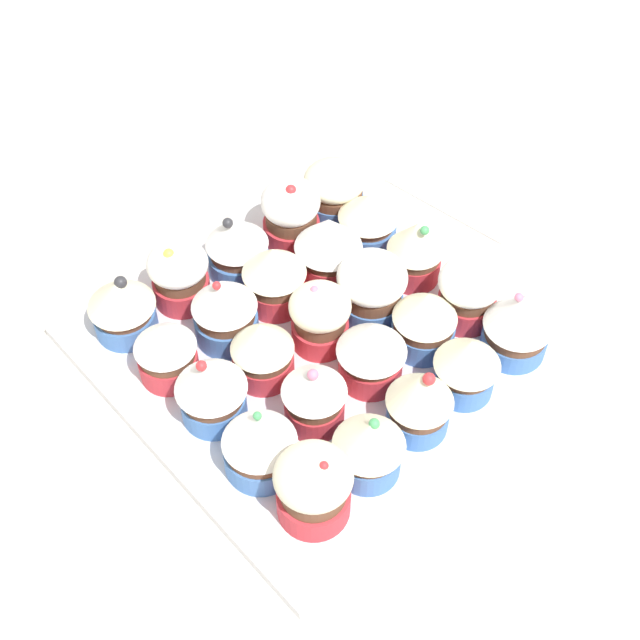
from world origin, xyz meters
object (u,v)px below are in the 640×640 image
at_px(cupcake_5, 260,444).
at_px(cupcake_11, 262,349).
at_px(cupcake_8, 425,319).
at_px(cupcake_22, 235,246).
at_px(cupcake_3, 467,365).
at_px(cupcake_20, 122,306).
at_px(cupcake_14, 419,252).
at_px(cupcake_16, 225,309).
at_px(cupcake_23, 291,213).
at_px(cupcake_15, 166,350).
at_px(cupcake_24, 334,190).
at_px(cupcake_12, 317,314).
at_px(cupcake_2, 423,397).
at_px(cupcake_13, 372,288).
at_px(cupcake_21, 179,274).
at_px(cupcake_10, 214,391).
at_px(cupcake_19, 369,218).
at_px(cupcake_9, 468,292).
at_px(cupcake_4, 519,323).
at_px(napkin, 474,182).
at_px(cupcake_7, 372,350).
at_px(cupcake_1, 369,446).
at_px(cupcake_18, 328,247).
at_px(baking_tray, 320,344).
at_px(cupcake_17, 271,278).
at_px(cupcake_6, 314,394).

bearing_deg(cupcake_5, cupcake_11, 49.34).
bearing_deg(cupcake_8, cupcake_22, 110.74).
bearing_deg(cupcake_3, cupcake_20, 125.81).
xyz_separation_m(cupcake_14, cupcake_16, (-0.18, 0.07, 0.00)).
relative_size(cupcake_16, cupcake_23, 1.02).
height_order(cupcake_15, cupcake_22, cupcake_22).
relative_size(cupcake_23, cupcake_24, 1.22).
distance_m(cupcake_12, cupcake_20, 0.18).
height_order(cupcake_8, cupcake_11, same).
relative_size(cupcake_11, cupcake_14, 0.91).
bearing_deg(cupcake_2, cupcake_24, 63.34).
bearing_deg(cupcake_12, cupcake_5, -150.55).
relative_size(cupcake_13, cupcake_21, 1.01).
bearing_deg(cupcake_12, cupcake_13, -10.20).
relative_size(cupcake_2, cupcake_8, 1.16).
bearing_deg(cupcake_10, cupcake_19, 15.88).
bearing_deg(cupcake_9, cupcake_10, 165.21).
bearing_deg(cupcake_4, cupcake_8, 133.25).
relative_size(cupcake_21, cupcake_22, 0.95).
bearing_deg(cupcake_20, cupcake_5, -89.52).
bearing_deg(cupcake_11, napkin, 8.80).
bearing_deg(cupcake_12, cupcake_7, -84.46).
bearing_deg(cupcake_1, cupcake_23, 62.60).
bearing_deg(napkin, cupcake_18, -179.54).
relative_size(cupcake_11, cupcake_24, 1.09).
distance_m(cupcake_10, cupcake_21, 0.14).
distance_m(cupcake_9, cupcake_12, 0.14).
relative_size(baking_tray, cupcake_21, 5.28).
distance_m(cupcake_9, cupcake_20, 0.32).
bearing_deg(cupcake_8, cupcake_18, 93.17).
distance_m(cupcake_7, cupcake_24, 0.22).
height_order(cupcake_22, napkin, cupcake_22).
height_order(cupcake_3, cupcake_24, cupcake_3).
bearing_deg(napkin, cupcake_5, -162.83).
relative_size(cupcake_8, cupcake_24, 1.09).
distance_m(cupcake_13, cupcake_17, 0.09).
xyz_separation_m(cupcake_3, cupcake_12, (-0.06, 0.13, -0.00)).
xyz_separation_m(cupcake_7, cupcake_11, (-0.07, 0.07, -0.00)).
bearing_deg(cupcake_20, cupcake_22, -4.60).
height_order(cupcake_13, cupcake_21, same).
bearing_deg(cupcake_16, cupcake_12, -43.74).
bearing_deg(cupcake_21, cupcake_12, -62.39).
bearing_deg(cupcake_11, cupcake_15, 138.48).
relative_size(cupcake_6, cupcake_14, 0.97).
xyz_separation_m(cupcake_7, cupcake_8, (0.06, -0.00, -0.00)).
xyz_separation_m(cupcake_18, cupcake_23, (0.00, 0.06, -0.00)).
bearing_deg(cupcake_19, cupcake_22, 156.08).
bearing_deg(cupcake_17, cupcake_15, -178.93).
distance_m(cupcake_6, cupcake_12, 0.09).
relative_size(cupcake_7, napkin, 0.48).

